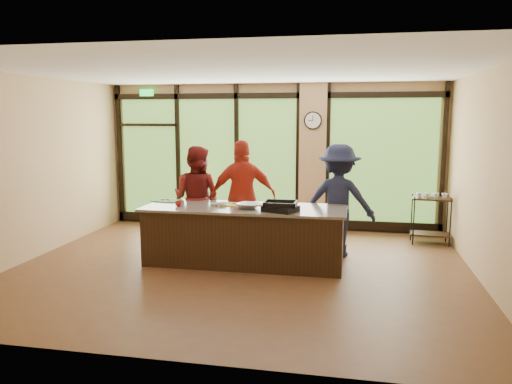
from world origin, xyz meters
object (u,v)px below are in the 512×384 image
at_px(cook_left, 202,201).
at_px(bar_cart, 431,213).
at_px(cook_right, 339,201).
at_px(roasting_pan, 280,209).
at_px(island_base, 244,236).
at_px(flower_stand, 199,211).

xyz_separation_m(cook_left, bar_cart, (4.05, 1.07, -0.27)).
bearing_deg(cook_left, bar_cart, -154.42).
height_order(cook_left, cook_right, cook_right).
bearing_deg(roasting_pan, island_base, 178.49).
bearing_deg(bar_cart, roasting_pan, -134.79).
xyz_separation_m(roasting_pan, bar_cart, (2.48, 2.15, -0.39)).
bearing_deg(island_base, roasting_pan, -23.23).
bearing_deg(cook_left, cook_right, -170.87).
height_order(cook_right, bar_cart, cook_right).
relative_size(flower_stand, bar_cart, 0.85).
bearing_deg(cook_right, cook_left, 3.20).
bearing_deg(flower_stand, cook_left, -90.82).
distance_m(cook_right, bar_cart, 2.04).
xyz_separation_m(cook_right, flower_stand, (-2.88, 1.36, -0.54)).
bearing_deg(island_base, bar_cart, 31.35).
height_order(roasting_pan, flower_stand, roasting_pan).
relative_size(island_base, bar_cart, 3.26).
relative_size(cook_right, roasting_pan, 3.94).
distance_m(island_base, flower_stand, 2.55).
relative_size(roasting_pan, bar_cart, 0.50).
xyz_separation_m(roasting_pan, flower_stand, (-2.04, 2.38, -0.56)).
xyz_separation_m(cook_left, flower_stand, (-0.47, 1.29, -0.44)).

